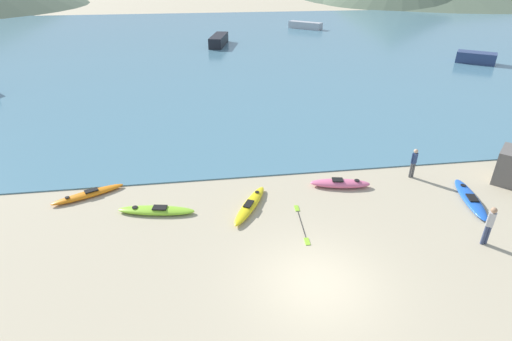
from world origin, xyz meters
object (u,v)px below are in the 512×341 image
at_px(kayak_on_sand_2, 250,205).
at_px(moored_boat_1, 219,40).
at_px(kayak_on_sand_0, 470,199).
at_px(kayak_on_sand_1, 156,210).
at_px(person_near_foreground, 490,223).
at_px(loose_paddle, 302,224).
at_px(kayak_on_sand_4, 88,194).
at_px(kayak_on_sand_3, 340,183).
at_px(moored_boat_3, 476,58).
at_px(moored_boat_2, 305,25).
at_px(person_near_waterline, 414,161).

xyz_separation_m(kayak_on_sand_2, moored_boat_1, (0.98, 37.58, 0.53)).
xyz_separation_m(kayak_on_sand_0, kayak_on_sand_1, (-14.00, 1.06, 0.00)).
distance_m(kayak_on_sand_0, person_near_foreground, 3.31).
relative_size(kayak_on_sand_1, loose_paddle, 1.22).
xyz_separation_m(kayak_on_sand_4, moored_boat_1, (8.24, 35.56, 0.55)).
relative_size(kayak_on_sand_4, loose_paddle, 1.13).
relative_size(kayak_on_sand_1, kayak_on_sand_4, 1.08).
distance_m(kayak_on_sand_0, kayak_on_sand_3, 5.80).
distance_m(kayak_on_sand_3, moored_boat_1, 36.54).
height_order(kayak_on_sand_0, kayak_on_sand_2, kayak_on_sand_2).
relative_size(kayak_on_sand_0, kayak_on_sand_3, 1.23).
bearing_deg(moored_boat_3, loose_paddle, -134.54).
bearing_deg(moored_boat_2, person_near_waterline, -98.18).
bearing_deg(moored_boat_1, moored_boat_2, 39.39).
bearing_deg(person_near_waterline, kayak_on_sand_4, 178.59).
bearing_deg(kayak_on_sand_0, moored_boat_2, 83.98).
relative_size(person_near_waterline, moored_boat_2, 0.31).
height_order(moored_boat_1, moored_boat_2, moored_boat_1).
relative_size(kayak_on_sand_1, person_near_waterline, 2.21).
relative_size(kayak_on_sand_0, moored_boat_3, 0.89).
relative_size(kayak_on_sand_3, person_near_waterline, 1.90).
relative_size(kayak_on_sand_0, moored_boat_2, 0.73).
xyz_separation_m(person_near_foreground, loose_paddle, (-6.63, 2.25, -0.93)).
bearing_deg(kayak_on_sand_4, person_near_foreground, -20.08).
relative_size(kayak_on_sand_4, moored_boat_3, 0.78).
bearing_deg(moored_boat_3, kayak_on_sand_0, -124.53).
bearing_deg(person_near_foreground, moored_boat_3, 56.38).
distance_m(kayak_on_sand_0, moored_boat_1, 39.48).
height_order(person_near_waterline, moored_boat_1, person_near_waterline).
bearing_deg(moored_boat_3, person_near_foreground, -123.62).
xyz_separation_m(person_near_waterline, moored_boat_3, (18.63, 22.30, -0.27)).
bearing_deg(kayak_on_sand_2, loose_paddle, -37.97).
bearing_deg(kayak_on_sand_2, moored_boat_3, 41.54).
bearing_deg(kayak_on_sand_4, kayak_on_sand_1, -29.69).
bearing_deg(person_near_foreground, moored_boat_1, 100.42).
distance_m(kayak_on_sand_1, person_near_waterline, 12.54).
relative_size(kayak_on_sand_3, loose_paddle, 1.05).
bearing_deg(kayak_on_sand_3, moored_boat_1, 95.58).
bearing_deg(moored_boat_3, moored_boat_2, 114.93).
height_order(kayak_on_sand_4, moored_boat_1, moored_boat_1).
height_order(kayak_on_sand_4, moored_boat_2, moored_boat_2).
bearing_deg(moored_boat_1, loose_paddle, -88.56).
bearing_deg(moored_boat_3, kayak_on_sand_4, -147.40).
bearing_deg(kayak_on_sand_4, moored_boat_3, 32.60).
distance_m(kayak_on_sand_3, person_near_waterline, 3.94).
height_order(person_near_foreground, moored_boat_3, person_near_foreground).
xyz_separation_m(kayak_on_sand_1, moored_boat_1, (5.03, 37.39, 0.54)).
xyz_separation_m(kayak_on_sand_2, kayak_on_sand_3, (4.53, 1.21, 0.04)).
height_order(moored_boat_3, loose_paddle, moored_boat_3).
bearing_deg(kayak_on_sand_3, kayak_on_sand_2, -165.04).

